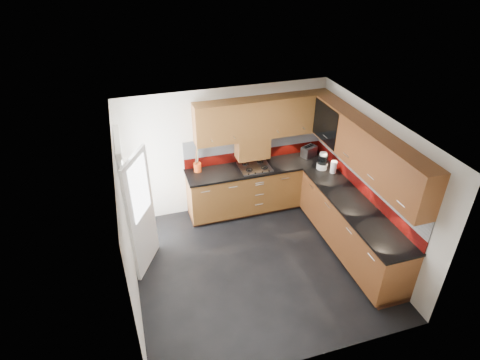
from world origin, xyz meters
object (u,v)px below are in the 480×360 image
object	(u,v)px
gas_hob	(255,167)
toaster	(309,151)
utensil_pot	(197,166)
food_processor	(322,161)

from	to	relation	value
gas_hob	toaster	world-z (taller)	toaster
utensil_pot	food_processor	bearing A→B (deg)	-14.58
food_processor	gas_hob	bearing A→B (deg)	161.49
utensil_pot	gas_hob	bearing A→B (deg)	-10.00
utensil_pot	toaster	distance (m)	2.17
gas_hob	utensil_pot	size ratio (longest dim) A/B	1.18
gas_hob	food_processor	xyz separation A→B (m)	(1.16, -0.39, 0.13)
utensil_pot	food_processor	distance (m)	2.27
gas_hob	food_processor	bearing A→B (deg)	-18.51
toaster	food_processor	world-z (taller)	food_processor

